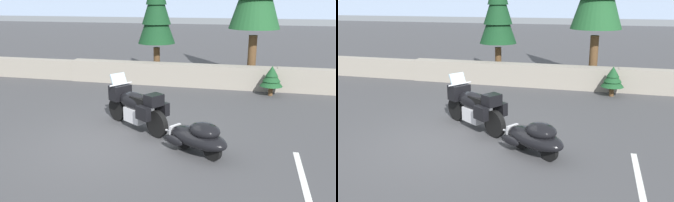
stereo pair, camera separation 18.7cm
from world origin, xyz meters
The scene contains 7 objects.
ground_plane centered at (0.00, 0.00, 0.00)m, with size 80.00×80.00×0.00m, color #424244.
stone_guard_wall centered at (0.37, 5.79, 0.42)m, with size 24.00×0.58×0.86m.
touring_motorcycle centered at (0.25, 0.95, 0.62)m, with size 1.99×1.51×1.33m.
car_shaped_trailer centered at (2.06, -0.28, 0.41)m, with size 2.02×1.54×0.76m.
pine_tree_secondary centered at (-0.73, 6.68, 2.87)m, with size 1.50×1.50×4.58m.
pine_sapling_near centered at (3.78, 5.07, 0.65)m, with size 0.77×0.77×1.04m.
parking_stripe_marker centered at (4.14, -1.50, 0.00)m, with size 0.12×3.60×0.01m, color silver.
Camera 1 is at (3.04, -7.21, 3.23)m, focal length 37.57 mm.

